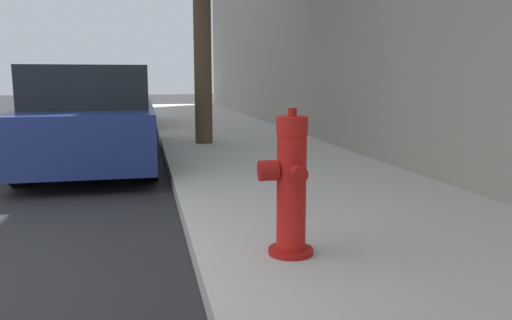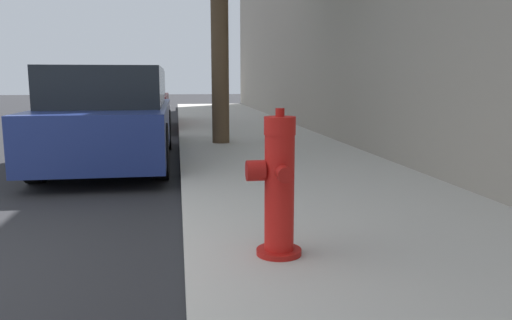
% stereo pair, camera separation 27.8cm
% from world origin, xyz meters
% --- Properties ---
extents(sidewalk_slab, '(2.88, 40.00, 0.15)m').
position_xyz_m(sidewalk_slab, '(3.34, 0.00, 0.07)').
color(sidewalk_slab, '#B7B2A8').
rests_on(sidewalk_slab, ground_plane).
extents(fire_hydrant, '(0.36, 0.38, 0.94)m').
position_xyz_m(fire_hydrant, '(2.50, 0.01, 0.59)').
color(fire_hydrant, '#A91511').
rests_on(fire_hydrant, sidewalk_slab).
extents(parked_car_near, '(1.70, 4.45, 1.44)m').
position_xyz_m(parked_car_near, '(0.91, 4.69, 0.70)').
color(parked_car_near, navy).
rests_on(parked_car_near, ground_plane).
extents(parked_car_mid, '(1.79, 3.82, 1.47)m').
position_xyz_m(parked_car_mid, '(0.77, 9.91, 0.71)').
color(parked_car_mid, maroon).
rests_on(parked_car_mid, ground_plane).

